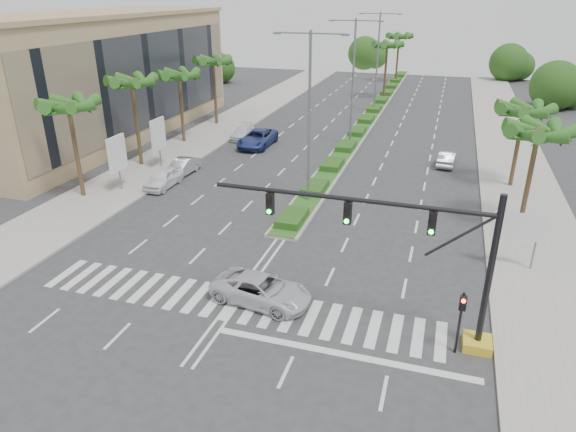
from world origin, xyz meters
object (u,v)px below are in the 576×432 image
(car_parked_a, at_px, (163,178))
(car_parked_c, at_px, (257,138))
(car_parked_b, at_px, (182,167))
(car_right, at_px, (447,158))
(car_parked_d, at_px, (243,132))
(car_crossing, at_px, (261,290))

(car_parked_a, xyz_separation_m, car_parked_c, (3.06, 13.10, 0.09))
(car_parked_b, xyz_separation_m, car_right, (21.33, 9.31, -0.01))
(car_parked_b, relative_size, car_parked_d, 0.93)
(car_right, bearing_deg, car_parked_a, 36.39)
(car_parked_a, bearing_deg, car_parked_d, 87.93)
(car_parked_d, bearing_deg, car_parked_b, -95.99)
(car_parked_d, height_order, car_right, car_right)
(car_parked_a, relative_size, car_crossing, 0.84)
(car_right, bearing_deg, car_parked_d, -2.19)
(car_parked_b, relative_size, car_parked_c, 0.69)
(car_parked_a, relative_size, car_parked_b, 1.05)
(car_parked_c, bearing_deg, car_parked_b, -106.88)
(car_crossing, height_order, car_right, car_crossing)
(car_right, bearing_deg, car_parked_b, 29.76)
(car_parked_a, relative_size, car_right, 1.07)
(car_parked_a, relative_size, car_parked_c, 0.72)
(car_parked_a, height_order, car_right, car_parked_a)
(car_crossing, relative_size, car_right, 1.27)
(car_parked_a, height_order, car_parked_b, car_parked_a)
(car_parked_b, relative_size, car_crossing, 0.80)
(car_parked_a, xyz_separation_m, car_crossing, (13.07, -13.16, -0.02))
(car_parked_c, height_order, car_right, car_parked_c)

